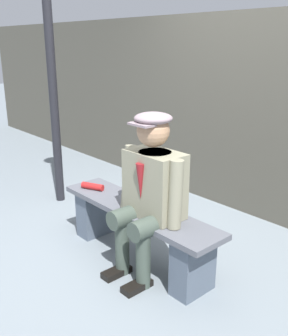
# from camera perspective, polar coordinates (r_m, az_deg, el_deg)

# --- Properties ---
(ground_plane) EXTENTS (30.00, 30.00, 0.00)m
(ground_plane) POSITION_cam_1_polar(r_m,az_deg,el_deg) (3.36, -0.94, -13.07)
(ground_plane) COLOR slate
(bench) EXTENTS (1.58, 0.37, 0.47)m
(bench) POSITION_cam_1_polar(r_m,az_deg,el_deg) (3.22, -0.96, -8.58)
(bench) COLOR #565961
(bench) RESTS_ON ground
(seated_man) EXTENTS (0.61, 0.54, 1.26)m
(seated_man) POSITION_cam_1_polar(r_m,az_deg,el_deg) (2.88, 0.86, -2.89)
(seated_man) COLOR gray
(seated_man) RESTS_ON ground
(rolled_magazine) EXTENTS (0.22, 0.14, 0.06)m
(rolled_magazine) POSITION_cam_1_polar(r_m,az_deg,el_deg) (3.53, -7.54, -2.68)
(rolled_magazine) COLOR #B21E1E
(rolled_magazine) RESTS_ON bench
(stadium_wall) EXTENTS (12.00, 0.24, 2.03)m
(stadium_wall) POSITION_cam_1_polar(r_m,az_deg,el_deg) (4.14, 15.83, 7.30)
(stadium_wall) COLOR #504D43
(stadium_wall) RESTS_ON ground
(lamp_post) EXTENTS (0.28, 0.28, 2.75)m
(lamp_post) POSITION_cam_1_polar(r_m,az_deg,el_deg) (4.28, -13.86, 19.88)
(lamp_post) COLOR black
(lamp_post) RESTS_ON ground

